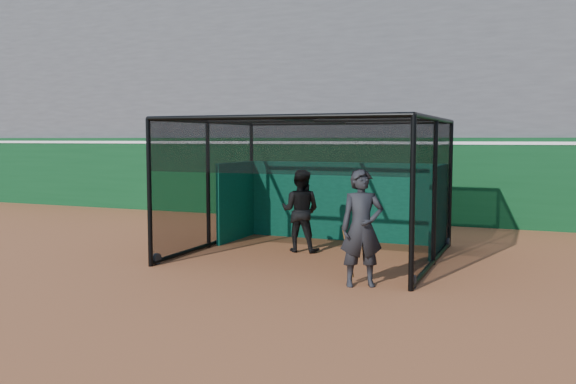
% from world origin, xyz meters
% --- Properties ---
extents(ground, '(120.00, 120.00, 0.00)m').
position_xyz_m(ground, '(0.00, 0.00, 0.00)').
color(ground, brown).
rests_on(ground, ground).
extents(outfield_wall, '(50.00, 0.50, 2.50)m').
position_xyz_m(outfield_wall, '(0.00, 8.50, 1.29)').
color(outfield_wall, '#0A3817').
rests_on(outfield_wall, ground).
extents(grandstand, '(50.00, 7.85, 8.95)m').
position_xyz_m(grandstand, '(0.00, 12.27, 4.48)').
color(grandstand, '#4C4C4F').
rests_on(grandstand, ground).
extents(batting_cage, '(5.14, 4.59, 2.85)m').
position_xyz_m(batting_cage, '(0.79, 2.73, 1.42)').
color(batting_cage, black).
rests_on(batting_cage, ground).
extents(batter, '(0.91, 0.73, 1.80)m').
position_xyz_m(batter, '(0.38, 3.05, 0.90)').
color(batter, black).
rests_on(batter, ground).
extents(on_deck_player, '(0.85, 0.74, 1.97)m').
position_xyz_m(on_deck_player, '(2.47, 0.48, 0.98)').
color(on_deck_player, black).
rests_on(on_deck_player, ground).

